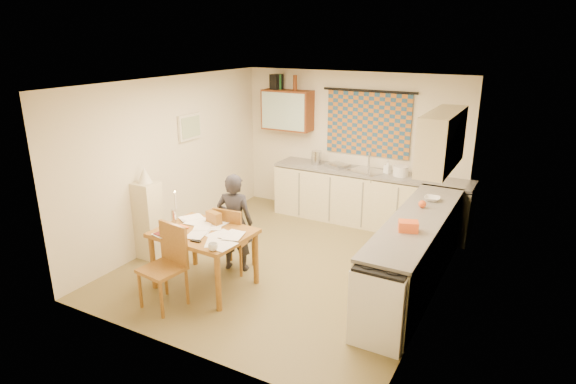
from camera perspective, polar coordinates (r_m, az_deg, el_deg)
The scene contains 44 objects.
floor at distance 6.87m, azimuth 0.04°, elevation -8.47°, with size 4.00×4.50×0.02m, color brown.
ceiling at distance 6.17m, azimuth 0.05°, elevation 12.94°, with size 4.00×4.50×0.02m, color white.
wall_back at distance 8.40m, azimuth 7.47°, elevation 5.49°, with size 4.00×0.02×2.50m, color beige.
wall_front at distance 4.67m, azimuth -13.40°, elevation -5.35°, with size 4.00×0.02×2.50m, color beige.
wall_left at distance 7.54m, azimuth -13.52°, elevation 3.69°, with size 0.02×4.50×2.50m, color beige.
wall_right at distance 5.77m, azimuth 17.87°, elevation -1.15°, with size 0.02×4.50×2.50m, color beige.
window_blind at distance 8.18m, azimuth 9.45°, elevation 7.93°, with size 1.45×0.03×1.05m, color navy.
curtain_rod at distance 8.09m, azimuth 9.61°, elevation 11.74°, with size 0.04×0.04×1.60m, color black.
wall_cabinet at distance 8.61m, azimuth -0.06°, elevation 9.69°, with size 0.90×0.34×0.70m, color #57260E.
wall_cabinet_glass at distance 8.47m, azimuth -0.62°, elevation 9.54°, with size 0.84×0.02×0.64m, color #99B2A5.
upper_cabinet_right at distance 6.17m, azimuth 17.79°, elevation 5.88°, with size 0.34×1.30×0.70m, color beige.
framed_print at distance 7.72m, azimuth -11.56°, elevation 7.57°, with size 0.04×0.50×0.40m, color beige.
print_canvas at distance 7.70m, azimuth -11.42°, elevation 7.56°, with size 0.01×0.42×0.32m, color beige.
counter_back at distance 8.18m, azimuth 9.50°, elevation -0.77°, with size 3.30×0.62×0.92m.
counter_right at distance 6.33m, azimuth 14.84°, elevation -6.92°, with size 0.62×2.95×0.92m.
stove at distance 5.21m, azimuth 11.15°, elevation -12.62°, with size 0.56×0.56×0.87m.
sink at distance 8.07m, azimuth 9.36°, elevation 2.16°, with size 0.55×0.45×0.10m, color silver.
tap at distance 8.20m, azimuth 9.58°, elevation 3.71°, with size 0.03×0.03×0.28m, color silver.
dish_rack at distance 8.23m, azimuth 5.88°, elevation 3.14°, with size 0.35×0.30×0.06m, color silver.
kettle at distance 8.36m, azimuth 3.39°, elevation 4.08°, with size 0.18×0.18×0.24m, color silver.
mixing_bowl at distance 7.88m, azimuth 13.21°, elevation 2.44°, with size 0.24×0.24×0.16m, color white.
soap_bottle at distance 7.98m, azimuth 11.73°, elevation 2.93°, with size 0.12×0.12×0.21m, color white.
bowl at distance 6.83m, azimuth 16.72°, elevation -0.77°, with size 0.23×0.23×0.05m, color white.
orange_bag at distance 5.70m, azimuth 14.06°, elevation -3.96°, with size 0.22×0.16×0.12m, color orange.
fruit_orange at distance 6.50m, azimuth 15.63°, elevation -1.39°, with size 0.10×0.10×0.10m, color orange.
speaker at distance 8.66m, azimuth -1.37°, elevation 12.93°, with size 0.16×0.20×0.26m, color black.
bottle_green at distance 8.64m, azimuth -1.03°, elevation 12.91°, with size 0.07×0.07×0.26m, color #195926.
bottle_brown at distance 8.49m, azimuth 0.84°, elevation 12.82°, with size 0.07×0.07×0.26m, color #57260E.
dining_table at distance 6.23m, azimuth -9.83°, elevation -7.75°, with size 1.20×0.93×0.75m.
chair_far at distance 6.63m, azimuth -6.33°, elevation -6.82°, with size 0.45×0.45×0.92m.
chair_near at distance 5.93m, azimuth -14.42°, elevation -10.29°, with size 0.50×0.50×0.98m.
person at distance 6.48m, azimuth -6.33°, elevation -3.62°, with size 0.56×0.44×1.36m, color black.
shelf_stand at distance 7.11m, azimuth -16.17°, elevation -3.26°, with size 0.32×0.30×1.12m, color beige.
lampshade at distance 6.90m, azimuth -16.65°, elevation 1.95°, with size 0.20×0.20×0.22m, color beige.
letter_rack at distance 6.26m, azimuth -8.77°, elevation -3.05°, with size 0.22×0.10×0.16m, color brown.
mug at distance 5.52m, azimuth -8.87°, elevation -6.45°, with size 0.14×0.14×0.09m, color white.
magazine at distance 6.16m, azimuth -14.65°, elevation -4.45°, with size 0.26×0.32×0.03m, color maroon.
book at distance 6.25m, azimuth -13.35°, elevation -4.10°, with size 0.20×0.24×0.02m, color orange.
orange_box at distance 6.06m, azimuth -13.66°, elevation -4.70°, with size 0.12×0.08×0.04m, color orange.
eyeglasses at distance 5.79m, azimuth -10.89°, elevation -5.74°, with size 0.13×0.04×0.02m, color black.
candle_holder at distance 6.39m, azimuth -13.40°, elevation -2.81°, with size 0.06×0.06×0.18m, color silver.
candle at distance 6.35m, azimuth -13.23°, elevation -1.01°, with size 0.02×0.02×0.22m, color white.
candle_flame at distance 6.30m, azimuth -13.25°, elevation 0.03°, with size 0.02×0.02×0.02m, color #FFCC66.
papers at distance 6.05m, azimuth -9.44°, elevation -4.55°, with size 1.18×0.91×0.02m.
Camera 1 is at (2.94, -5.40, 3.07)m, focal length 30.00 mm.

